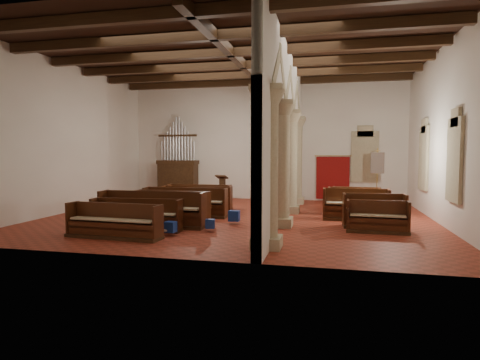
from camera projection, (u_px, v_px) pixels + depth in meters
name	position (u px, v px, depth m)	size (l,w,h in m)	color
floor	(237.00, 217.00, 14.96)	(14.00, 14.00, 0.00)	maroon
ceiling	(237.00, 54.00, 14.55)	(14.00, 14.00, 0.00)	black
wall_back	(264.00, 141.00, 20.60)	(14.00, 0.02, 6.00)	white
wall_front	(177.00, 127.00, 8.91)	(14.00, 0.02, 6.00)	white
wall_left	(70.00, 138.00, 16.28)	(0.02, 12.00, 6.00)	white
wall_right	(444.00, 135.00, 13.23)	(0.02, 12.00, 6.00)	white
ceiling_beams	(237.00, 59.00, 14.56)	(13.80, 11.80, 0.30)	#402914
arcade	(286.00, 120.00, 14.32)	(0.90, 11.90, 6.00)	#BFB28E
window_right_a	(456.00, 160.00, 11.83)	(0.03, 1.00, 2.20)	#387E5A
window_right_b	(425.00, 158.00, 15.73)	(0.03, 1.00, 2.20)	#387E5A
window_back	(365.00, 157.00, 19.54)	(1.00, 0.03, 2.20)	#387E5A
pipe_organ	(178.00, 172.00, 21.20)	(2.10, 0.85, 4.40)	#402914
lectern	(222.00, 191.00, 19.52)	(0.60, 0.62, 1.34)	#3D2913
dossal_curtain	(333.00, 178.00, 19.88)	(1.80, 0.07, 2.17)	maroon
processional_banner	(377.00, 188.00, 17.77)	(0.59, 0.76, 2.61)	#402914
hymnal_box_a	(171.00, 227.00, 11.68)	(0.31, 0.25, 0.31)	navy
hymnal_box_b	(210.00, 224.00, 12.28)	(0.28, 0.23, 0.28)	navy
hymnal_box_c	(234.00, 216.00, 13.55)	(0.36, 0.29, 0.36)	navy
tube_heater_a	(109.00, 229.00, 11.85)	(0.09, 0.09, 0.94)	silver
tube_heater_b	(158.00, 231.00, 11.62)	(0.09, 0.09, 0.86)	silver
nave_pew_0	(114.00, 227.00, 11.36)	(2.88, 0.83, 0.98)	#402914
nave_pew_1	(136.00, 220.00, 12.47)	(2.90, 0.82, 0.98)	#402914
nave_pew_2	(152.00, 215.00, 13.10)	(3.56, 0.87, 1.15)	#402914
nave_pew_3	(172.00, 211.00, 14.26)	(2.79, 0.88, 1.06)	#402914
nave_pew_4	(185.00, 207.00, 15.11)	(3.20, 0.87, 1.09)	#402914
nave_pew_5	(197.00, 203.00, 16.47)	(2.93, 0.85, 1.03)	#402914
nave_pew_6	(199.00, 201.00, 17.16)	(2.76, 0.78, 1.04)	#402914
aisle_pew_0	(377.00, 222.00, 12.14)	(1.84, 0.72, 0.97)	#402914
aisle_pew_1	(374.00, 216.00, 12.92)	(1.98, 0.83, 1.09)	#402914
aisle_pew_2	(356.00, 210.00, 14.31)	(2.29, 0.77, 1.13)	#402914
aisle_pew_3	(354.00, 206.00, 15.35)	(1.92, 0.75, 1.08)	#402914
aisle_pew_4	(356.00, 204.00, 16.15)	(1.91, 0.81, 1.02)	#402914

